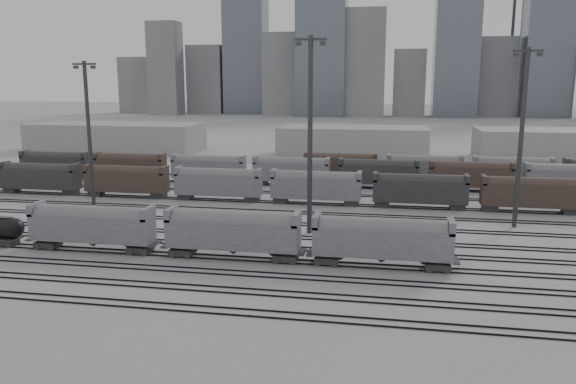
% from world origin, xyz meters
% --- Properties ---
extents(ground, '(900.00, 900.00, 0.00)m').
position_xyz_m(ground, '(0.00, 0.00, 0.00)').
color(ground, '#B1B1B5').
rests_on(ground, ground).
extents(tracks, '(220.00, 71.50, 0.16)m').
position_xyz_m(tracks, '(0.00, 17.50, 0.08)').
color(tracks, black).
rests_on(tracks, ground).
extents(hopper_car_a, '(15.34, 3.05, 5.49)m').
position_xyz_m(hopper_car_a, '(-15.32, 1.00, 3.39)').
color(hopper_car_a, '#27282A').
rests_on(hopper_car_a, ground).
extents(hopper_car_b, '(15.65, 3.11, 5.60)m').
position_xyz_m(hopper_car_b, '(2.36, 1.00, 3.46)').
color(hopper_car_b, '#27282A').
rests_on(hopper_car_b, ground).
extents(hopper_car_c, '(15.34, 3.05, 5.49)m').
position_xyz_m(hopper_car_c, '(19.41, 1.00, 3.39)').
color(hopper_car_c, '#27282A').
rests_on(hopper_car_c, ground).
extents(light_mast_b, '(3.73, 0.60, 23.34)m').
position_xyz_m(light_mast_b, '(-25.85, 20.14, 12.38)').
color(light_mast_b, '#353537').
rests_on(light_mast_b, ground).
extents(light_mast_c, '(4.18, 0.67, 26.12)m').
position_xyz_m(light_mast_c, '(9.51, 13.66, 13.86)').
color(light_mast_c, '#353537').
rests_on(light_mast_c, ground).
extents(light_mast_d, '(3.97, 0.64, 24.83)m').
position_xyz_m(light_mast_d, '(37.70, 22.02, 13.17)').
color(light_mast_d, '#353537').
rests_on(light_mast_d, ground).
extents(bg_string_near, '(151.00, 3.00, 5.60)m').
position_xyz_m(bg_string_near, '(8.00, 32.00, 2.80)').
color(bg_string_near, gray).
rests_on(bg_string_near, ground).
extents(bg_string_mid, '(151.00, 3.00, 5.60)m').
position_xyz_m(bg_string_mid, '(18.00, 48.00, 2.80)').
color(bg_string_mid, '#27282A').
rests_on(bg_string_mid, ground).
extents(bg_string_far, '(66.00, 3.00, 5.60)m').
position_xyz_m(bg_string_far, '(35.50, 56.00, 2.80)').
color(bg_string_far, '#48352D').
rests_on(bg_string_far, ground).
extents(warehouse_left, '(50.00, 18.00, 8.00)m').
position_xyz_m(warehouse_left, '(-60.00, 95.00, 4.00)').
color(warehouse_left, '#A3A3A5').
rests_on(warehouse_left, ground).
extents(warehouse_mid, '(40.00, 18.00, 8.00)m').
position_xyz_m(warehouse_mid, '(10.00, 95.00, 4.00)').
color(warehouse_mid, '#A3A3A5').
rests_on(warehouse_mid, ground).
extents(warehouse_right, '(35.00, 18.00, 8.00)m').
position_xyz_m(warehouse_right, '(60.00, 95.00, 4.00)').
color(warehouse_right, '#A3A3A5').
rests_on(warehouse_right, ground).
extents(skyline, '(316.00, 22.40, 95.00)m').
position_xyz_m(skyline, '(10.84, 280.00, 34.73)').
color(skyline, gray).
rests_on(skyline, ground).
extents(crane_left, '(42.00, 1.80, 100.00)m').
position_xyz_m(crane_left, '(-28.74, 305.00, 57.39)').
color(crane_left, '#353537').
rests_on(crane_left, ground).
extents(crane_right, '(42.00, 1.80, 100.00)m').
position_xyz_m(crane_right, '(91.26, 305.00, 57.39)').
color(crane_right, '#353537').
rests_on(crane_right, ground).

